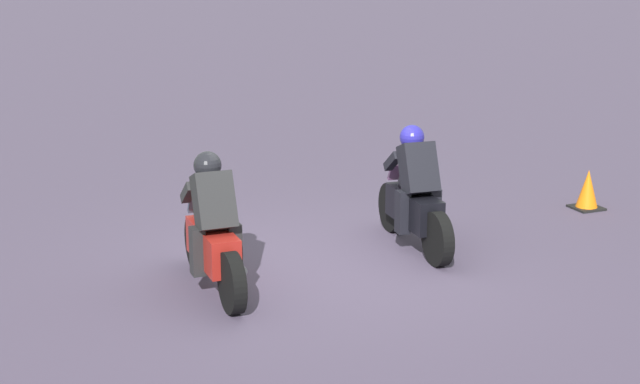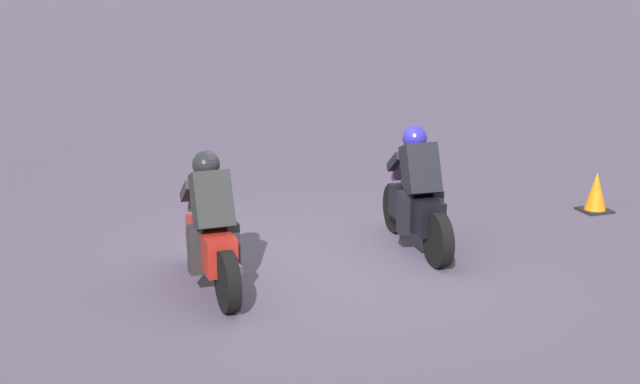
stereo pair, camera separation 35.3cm
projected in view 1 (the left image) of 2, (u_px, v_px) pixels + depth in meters
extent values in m
plane|color=#493E55|center=(325.00, 266.00, 11.02)|extent=(120.00, 120.00, 0.00)
cylinder|color=black|center=(392.00, 207.00, 12.26)|extent=(0.65, 0.19, 0.64)
cylinder|color=black|center=(438.00, 239.00, 10.97)|extent=(0.65, 0.19, 0.64)
cube|color=black|center=(414.00, 208.00, 11.57)|extent=(1.12, 0.41, 0.40)
ellipsoid|color=black|center=(411.00, 182.00, 11.58)|extent=(0.50, 0.34, 0.24)
cube|color=red|center=(431.00, 218.00, 11.09)|extent=(0.07, 0.16, 0.08)
cylinder|color=#A5A5AD|center=(438.00, 225.00, 11.33)|extent=(0.43, 0.13, 0.10)
cube|color=black|center=(419.00, 169.00, 11.34)|extent=(0.51, 0.44, 0.66)
sphere|color=#252192|center=(412.00, 137.00, 11.45)|extent=(0.32, 0.32, 0.30)
cube|color=#7A4F7B|center=(399.00, 172.00, 11.94)|extent=(0.17, 0.27, 0.23)
cube|color=black|center=(403.00, 212.00, 11.40)|extent=(0.19, 0.15, 0.52)
cube|color=black|center=(433.00, 209.00, 11.52)|extent=(0.19, 0.15, 0.52)
cube|color=black|center=(393.00, 161.00, 11.63)|extent=(0.39, 0.13, 0.31)
cube|color=black|center=(420.00, 159.00, 11.74)|extent=(0.39, 0.13, 0.31)
cylinder|color=black|center=(197.00, 243.00, 10.84)|extent=(0.64, 0.15, 0.64)
cylinder|color=black|center=(232.00, 283.00, 9.59)|extent=(0.64, 0.15, 0.64)
cube|color=maroon|center=(213.00, 246.00, 10.17)|extent=(1.10, 0.33, 0.40)
ellipsoid|color=maroon|center=(210.00, 216.00, 10.18)|extent=(0.48, 0.31, 0.24)
cube|color=red|center=(226.00, 258.00, 9.70)|extent=(0.06, 0.16, 0.08)
cylinder|color=#A5A5AD|center=(237.00, 265.00, 9.94)|extent=(0.42, 0.11, 0.10)
cube|color=#232325|center=(214.00, 201.00, 9.94)|extent=(0.49, 0.41, 0.66)
sphere|color=black|center=(208.00, 165.00, 10.05)|extent=(0.30, 0.30, 0.30)
cube|color=#3B556F|center=(200.00, 203.00, 10.53)|extent=(0.16, 0.26, 0.23)
cube|color=#232325|center=(198.00, 251.00, 9.99)|extent=(0.18, 0.14, 0.52)
cube|color=#232325|center=(234.00, 247.00, 10.13)|extent=(0.18, 0.14, 0.52)
cube|color=#232325|center=(188.00, 192.00, 10.21)|extent=(0.39, 0.10, 0.31)
cube|color=#232325|center=(221.00, 189.00, 10.34)|extent=(0.39, 0.10, 0.31)
cube|color=black|center=(586.00, 208.00, 13.34)|extent=(0.40, 0.40, 0.03)
cone|color=orange|center=(588.00, 189.00, 13.27)|extent=(0.32, 0.32, 0.56)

